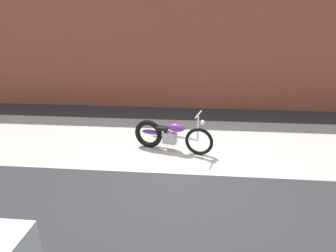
% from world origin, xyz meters
% --- Properties ---
extents(ground_plane, '(80.00, 80.00, 0.00)m').
position_xyz_m(ground_plane, '(0.00, 0.00, 0.00)').
color(ground_plane, '#2D2D30').
extents(sidewalk_slab, '(36.00, 3.50, 0.01)m').
position_xyz_m(sidewalk_slab, '(0.00, 1.75, 0.00)').
color(sidewalk_slab, '#B2ADA3').
rests_on(sidewalk_slab, ground).
extents(brick_building_wall, '(36.00, 0.50, 5.15)m').
position_xyz_m(brick_building_wall, '(0.00, 5.20, 2.58)').
color(brick_building_wall, brown).
rests_on(brick_building_wall, ground).
extents(motorcycle_purple, '(1.97, 0.75, 1.03)m').
position_xyz_m(motorcycle_purple, '(-0.46, 1.17, 0.40)').
color(motorcycle_purple, black).
rests_on(motorcycle_purple, ground).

